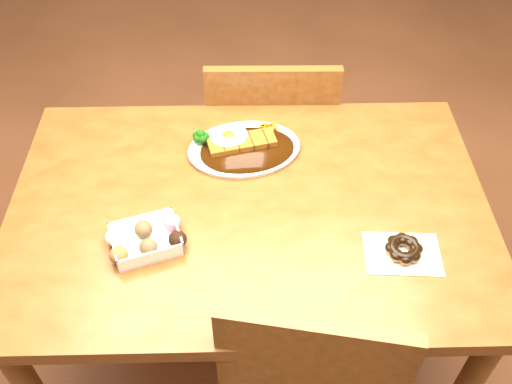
{
  "coord_description": "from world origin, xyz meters",
  "views": [
    {
      "loc": [
        -0.0,
        -0.95,
        1.81
      ],
      "look_at": [
        0.02,
        -0.01,
        0.81
      ],
      "focal_mm": 40.0,
      "sensor_mm": 36.0,
      "label": 1
    }
  ],
  "objects_px": {
    "chair_far": "(270,142)",
    "donut_box": "(146,239)",
    "pon_de_ring": "(404,249)",
    "katsu_curry_plate": "(242,146)",
    "table": "(249,229)"
  },
  "relations": [
    {
      "from": "table",
      "to": "donut_box",
      "type": "distance_m",
      "value": 0.3
    },
    {
      "from": "table",
      "to": "pon_de_ring",
      "type": "height_order",
      "value": "pon_de_ring"
    },
    {
      "from": "chair_far",
      "to": "pon_de_ring",
      "type": "bearing_deg",
      "value": 112.34
    },
    {
      "from": "donut_box",
      "to": "pon_de_ring",
      "type": "bearing_deg",
      "value": -3.9
    },
    {
      "from": "chair_far",
      "to": "pon_de_ring",
      "type": "distance_m",
      "value": 0.8
    },
    {
      "from": "table",
      "to": "pon_de_ring",
      "type": "relative_size",
      "value": 6.58
    },
    {
      "from": "katsu_curry_plate",
      "to": "pon_de_ring",
      "type": "relative_size",
      "value": 1.82
    },
    {
      "from": "chair_far",
      "to": "donut_box",
      "type": "relative_size",
      "value": 4.58
    },
    {
      "from": "pon_de_ring",
      "to": "donut_box",
      "type": "bearing_deg",
      "value": 176.1
    },
    {
      "from": "table",
      "to": "katsu_curry_plate",
      "type": "height_order",
      "value": "katsu_curry_plate"
    },
    {
      "from": "donut_box",
      "to": "pon_de_ring",
      "type": "xyz_separation_m",
      "value": [
        0.59,
        -0.04,
        -0.0
      ]
    },
    {
      "from": "chair_far",
      "to": "donut_box",
      "type": "bearing_deg",
      "value": 65.01
    },
    {
      "from": "donut_box",
      "to": "pon_de_ring",
      "type": "relative_size",
      "value": 1.04
    },
    {
      "from": "chair_far",
      "to": "katsu_curry_plate",
      "type": "height_order",
      "value": "chair_far"
    },
    {
      "from": "katsu_curry_plate",
      "to": "pon_de_ring",
      "type": "distance_m",
      "value": 0.52
    }
  ]
}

